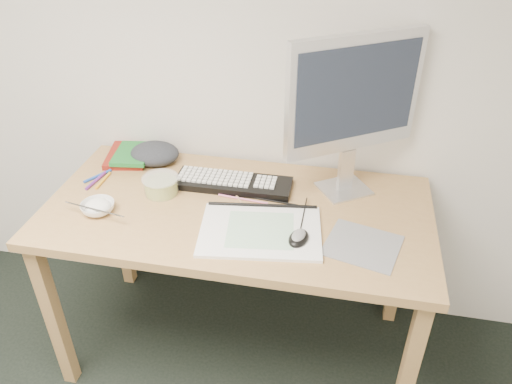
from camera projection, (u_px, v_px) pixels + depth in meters
desk at (238, 225)px, 1.86m from camera, size 1.40×0.70×0.75m
mousepad at (362, 245)px, 1.63m from camera, size 0.28×0.26×0.00m
sketchpad at (260, 231)px, 1.68m from camera, size 0.44×0.34×0.01m
keyboard at (233, 183)px, 1.92m from camera, size 0.45×0.15×0.03m
monitor at (354, 99)px, 1.70m from camera, size 0.44×0.31×0.60m
mouse at (299, 236)px, 1.63m from camera, size 0.08×0.11×0.03m
rice_bowl at (98, 208)px, 1.78m from camera, size 0.13×0.13×0.04m
chopsticks at (94, 209)px, 1.73m from camera, size 0.23×0.06×0.02m
fruit_tub at (161, 185)px, 1.87m from camera, size 0.16×0.16×0.07m
book_red at (128, 155)px, 2.11m from camera, size 0.20×0.25×0.02m
book_green at (133, 154)px, 2.08m from camera, size 0.17×0.21×0.02m
cloth_lump at (155, 154)px, 2.07m from camera, size 0.18×0.15×0.07m
pencil_pink at (243, 199)px, 1.85m from camera, size 0.19×0.03×0.01m
pencil_tan at (235, 194)px, 1.88m from camera, size 0.12×0.16×0.01m
pencil_black at (274, 201)px, 1.84m from camera, size 0.18×0.02×0.01m
marker_blue at (98, 176)px, 1.98m from camera, size 0.07×0.11×0.01m
marker_orange at (103, 180)px, 1.95m from camera, size 0.01×0.12×0.01m
marker_purple at (96, 180)px, 1.95m from camera, size 0.03×0.13×0.01m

